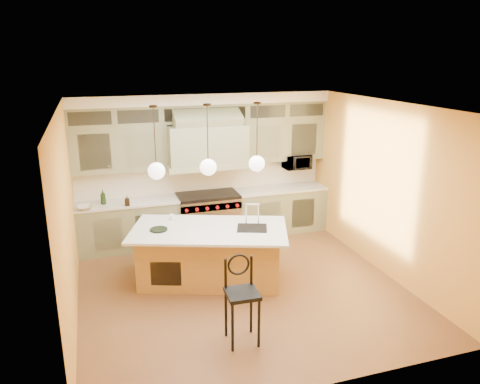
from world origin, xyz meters
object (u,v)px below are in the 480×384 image
object	(u,v)px
range	(208,217)
kitchen_island	(210,253)
microwave	(297,162)
counter_stool	(242,294)

from	to	relation	value
range	kitchen_island	size ratio (longest dim) A/B	0.43
microwave	counter_stool	bearing A→B (deg)	-123.42
range	microwave	world-z (taller)	microwave
kitchen_island	counter_stool	xyz separation A→B (m)	(-0.04, -1.79, 0.19)
counter_stool	microwave	world-z (taller)	microwave
kitchen_island	counter_stool	bearing A→B (deg)	-71.53
kitchen_island	microwave	bearing A→B (deg)	57.80
kitchen_island	microwave	distance (m)	3.13
counter_stool	microwave	bearing A→B (deg)	59.02
range	counter_stool	world-z (taller)	counter_stool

